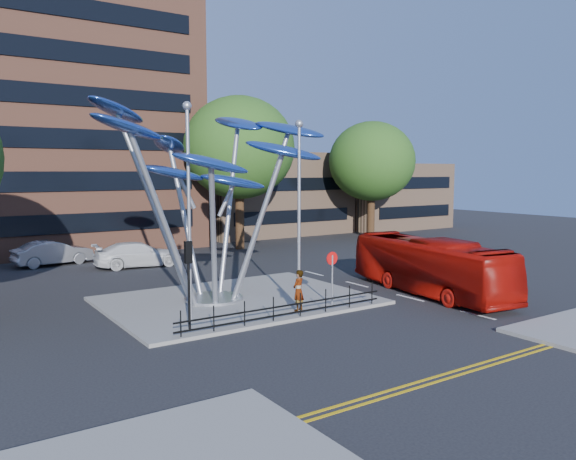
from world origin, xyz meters
TOP-DOWN VIEW (x-y plane):
  - ground at (0.00, 0.00)m, footprint 120.00×120.00m
  - traffic_island at (-1.00, 6.00)m, footprint 12.00×9.00m
  - double_yellow_near at (0.00, -6.00)m, footprint 40.00×0.12m
  - double_yellow_far at (0.00, -6.30)m, footprint 40.00×0.12m
  - brick_tower at (-6.00, 32.00)m, footprint 25.00×15.00m
  - low_building_near at (16.00, 30.00)m, footprint 15.00×8.00m
  - low_building_far at (30.00, 28.00)m, footprint 12.00×8.00m
  - tree_right at (8.00, 22.00)m, footprint 8.80×8.80m
  - tree_far at (22.00, 22.00)m, footprint 8.00×8.00m
  - leaf_sculpture at (-2.07, 6.68)m, footprint 12.72×9.54m
  - street_lamp_left at (-4.50, 3.50)m, footprint 0.36×0.36m
  - street_lamp_right at (0.50, 3.00)m, footprint 0.36×0.36m
  - traffic_light_island at (-5.00, 2.50)m, footprint 0.28×0.18m
  - no_entry_sign_island at (2.00, 2.52)m, footprint 0.60×0.10m
  - pedestrian_railing_front at (-1.00, 1.70)m, footprint 10.00×0.06m
  - red_bus at (7.98, 2.13)m, footprint 3.87×10.51m
  - pedestrian at (0.13, 2.50)m, footprint 0.78×0.67m
  - parked_car_mid at (-6.10, 22.06)m, footprint 5.21×2.49m
  - parked_car_right at (-1.60, 18.30)m, footprint 5.78×2.82m

SIDE VIEW (x-z plane):
  - ground at x=0.00m, z-range 0.00..0.00m
  - double_yellow_near at x=0.00m, z-range 0.00..0.01m
  - double_yellow_far at x=0.00m, z-range 0.00..0.01m
  - traffic_island at x=-1.00m, z-range 0.00..0.15m
  - pedestrian_railing_front at x=-1.00m, z-range 0.05..1.05m
  - parked_car_right at x=-1.60m, z-range 0.00..1.62m
  - parked_car_mid at x=-6.10m, z-range 0.00..1.65m
  - pedestrian at x=0.13m, z-range 0.15..1.96m
  - red_bus at x=7.98m, z-range 0.00..2.86m
  - no_entry_sign_island at x=2.00m, z-range 0.59..3.04m
  - traffic_light_island at x=-5.00m, z-range 0.90..4.33m
  - low_building_far at x=30.00m, z-range 0.00..7.00m
  - low_building_near at x=16.00m, z-range 0.00..8.00m
  - street_lamp_right at x=0.50m, z-range 0.94..9.24m
  - street_lamp_left at x=-4.50m, z-range 0.96..9.76m
  - leaf_sculpture at x=-2.07m, z-range 2.12..11.63m
  - tree_far at x=22.00m, z-range 1.70..12.51m
  - tree_right at x=8.00m, z-range 1.98..14.09m
  - brick_tower at x=-6.00m, z-range 0.00..30.00m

